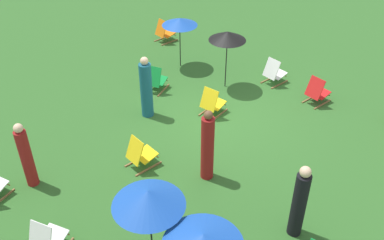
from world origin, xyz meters
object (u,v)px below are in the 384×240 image
at_px(deckchair_5, 212,103).
at_px(deckchair_3, 47,239).
at_px(deckchair_0, 165,32).
at_px(person_2, 146,89).
at_px(umbrella_0, 203,240).
at_px(person_0, 207,147).
at_px(deckchair_6, 156,80).
at_px(person_3, 299,203).
at_px(deckchair_1, 274,72).
at_px(deckchair_2, 140,154).
at_px(umbrella_1, 227,36).
at_px(umbrella_3, 180,22).
at_px(deckchair_4, 317,92).
at_px(umbrella_2, 148,198).
at_px(person_1, 26,156).

bearing_deg(deckchair_5, deckchair_3, 93.41).
xyz_separation_m(deckchair_0, person_2, (-2.86, 3.84, 0.47)).
xyz_separation_m(umbrella_0, person_2, (4.77, -3.59, -0.86)).
relative_size(deckchair_5, umbrella_0, 0.46).
height_order(deckchair_5, person_0, person_0).
height_order(deckchair_5, deckchair_6, same).
distance_m(person_0, person_3, 2.39).
xyz_separation_m(person_0, person_2, (2.83, -0.95, -0.03)).
bearing_deg(deckchair_1, deckchair_0, 9.81).
relative_size(deckchair_2, deckchair_6, 0.97).
xyz_separation_m(umbrella_1, person_0, (-2.07, 3.58, -0.81)).
relative_size(deckchair_6, person_0, 0.47).
bearing_deg(umbrella_3, deckchair_6, 105.31).
distance_m(deckchair_1, deckchair_2, 5.43).
distance_m(deckchair_2, deckchair_4, 5.57).
bearing_deg(deckchair_0, deckchair_1, -171.49).
bearing_deg(umbrella_2, deckchair_0, -48.81).
xyz_separation_m(deckchair_5, umbrella_0, (-3.41, 4.76, 1.34)).
bearing_deg(umbrella_3, deckchair_5, 147.85).
relative_size(deckchair_5, person_0, 0.45).
distance_m(umbrella_3, person_1, 6.57).
height_order(deckchair_2, deckchair_6, same).
bearing_deg(deckchair_6, umbrella_2, 116.90).
xyz_separation_m(umbrella_3, person_0, (-4.01, 3.72, -0.68)).
bearing_deg(person_3, deckchair_6, 173.72).
bearing_deg(deckchair_5, person_0, 123.57).
bearing_deg(deckchair_0, person_2, 136.28).
relative_size(umbrella_1, person_3, 1.05).
height_order(umbrella_1, umbrella_2, umbrella_2).
bearing_deg(deckchair_3, person_2, -84.50).
xyz_separation_m(deckchair_3, deckchair_4, (-1.53, -8.12, 0.00)).
xyz_separation_m(deckchair_2, person_2, (1.40, -1.67, 0.47)).
bearing_deg(umbrella_3, person_2, 113.11).
xyz_separation_m(person_1, person_2, (-0.09, -3.66, 0.04)).
xyz_separation_m(deckchair_1, umbrella_3, (2.98, 0.98, 1.18)).
xyz_separation_m(deckchair_2, deckchair_4, (-1.94, -5.22, 0.00)).
bearing_deg(person_0, deckchair_6, -42.80).
relative_size(umbrella_3, person_1, 1.00).
relative_size(deckchair_2, deckchair_5, 1.00).
bearing_deg(person_2, deckchair_1, 152.00).
distance_m(deckchair_0, person_2, 4.81).
distance_m(deckchair_0, umbrella_3, 2.32).
bearing_deg(person_3, umbrella_2, -108.65).
bearing_deg(umbrella_1, umbrella_2, 114.81).
bearing_deg(person_0, umbrella_3, -55.64).
relative_size(deckchair_3, umbrella_2, 0.43).
bearing_deg(umbrella_0, deckchair_0, -44.22).
distance_m(deckchair_5, person_3, 4.51).
relative_size(deckchair_4, person_2, 0.47).
bearing_deg(deckchair_0, umbrella_0, 145.37).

